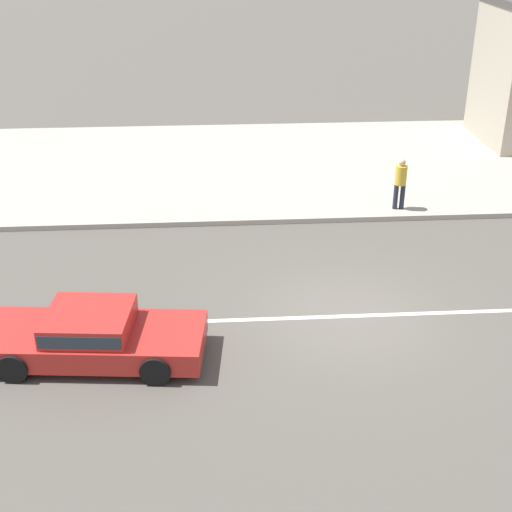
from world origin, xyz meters
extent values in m
plane|color=#544F47|center=(0.00, 0.00, 0.00)|extent=(160.00, 160.00, 0.00)
cube|color=silver|center=(0.00, 0.00, 0.00)|extent=(50.40, 0.14, 0.01)
cube|color=#ADA393|center=(0.00, 10.21, 0.07)|extent=(68.00, 10.00, 0.15)
cube|color=red|center=(-5.43, -1.25, 0.41)|extent=(4.57, 2.18, 0.48)
cube|color=red|center=(-5.48, -1.24, 0.85)|extent=(1.80, 1.73, 0.42)
cube|color=#28333D|center=(-5.48, -1.24, 0.85)|extent=(1.74, 1.76, 0.27)
cylinder|color=black|center=(-6.87, -1.94, 0.30)|extent=(0.62, 0.28, 0.60)
cylinder|color=black|center=(-6.71, -0.28, 0.30)|extent=(0.62, 0.28, 0.60)
cylinder|color=black|center=(-4.14, -2.21, 0.30)|extent=(0.62, 0.28, 0.60)
cylinder|color=black|center=(-3.98, -0.55, 0.30)|extent=(0.62, 0.28, 0.60)
cylinder|color=#232838|center=(2.45, 5.80, 0.53)|extent=(0.14, 0.14, 0.76)
cylinder|color=#232838|center=(2.65, 5.80, 0.53)|extent=(0.14, 0.14, 0.76)
cylinder|color=gold|center=(2.55, 5.80, 1.20)|extent=(0.34, 0.34, 0.57)
sphere|color=#D6AD89|center=(2.55, 5.80, 1.59)|extent=(0.21, 0.21, 0.21)
camera|label=1|loc=(-2.99, -13.51, 8.23)|focal=50.00mm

